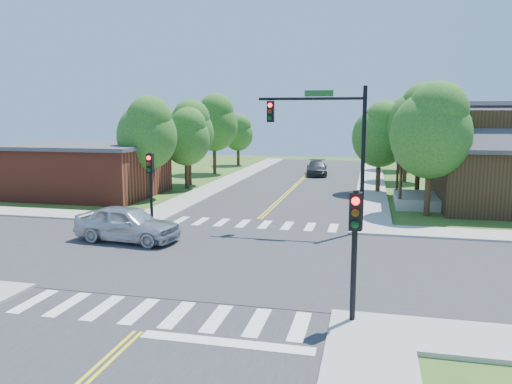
% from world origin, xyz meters
% --- Properties ---
extents(ground, '(100.00, 100.00, 0.00)m').
position_xyz_m(ground, '(0.00, 0.00, 0.00)').
color(ground, '#325119').
rests_on(ground, ground).
extents(road_ns, '(10.00, 90.00, 0.04)m').
position_xyz_m(road_ns, '(0.00, 0.00, 0.02)').
color(road_ns, '#2D2D30').
rests_on(road_ns, ground).
extents(road_ew, '(90.00, 10.00, 0.04)m').
position_xyz_m(road_ew, '(0.00, 0.00, 0.03)').
color(road_ew, '#2D2D30').
rests_on(road_ew, ground).
extents(intersection_patch, '(10.20, 10.20, 0.06)m').
position_xyz_m(intersection_patch, '(0.00, 0.00, 0.00)').
color(intersection_patch, '#2D2D30').
rests_on(intersection_patch, ground).
extents(sidewalk_nw, '(40.00, 40.00, 0.14)m').
position_xyz_m(sidewalk_nw, '(-15.82, 15.82, 0.07)').
color(sidewalk_nw, '#9E9B93').
rests_on(sidewalk_nw, ground).
extents(crosswalk_north, '(8.85, 2.00, 0.01)m').
position_xyz_m(crosswalk_north, '(0.00, 6.20, 0.05)').
color(crosswalk_north, white).
rests_on(crosswalk_north, ground).
extents(crosswalk_south, '(8.85, 2.00, 0.01)m').
position_xyz_m(crosswalk_south, '(0.00, -6.20, 0.05)').
color(crosswalk_south, white).
rests_on(crosswalk_south, ground).
extents(centerline, '(0.30, 90.00, 0.01)m').
position_xyz_m(centerline, '(0.00, 0.00, 0.05)').
color(centerline, yellow).
rests_on(centerline, ground).
extents(stop_bar, '(4.60, 0.45, 0.09)m').
position_xyz_m(stop_bar, '(2.50, -7.60, 0.00)').
color(stop_bar, white).
rests_on(stop_bar, ground).
extents(signal_mast_ne, '(5.30, 0.42, 7.20)m').
position_xyz_m(signal_mast_ne, '(3.91, 5.59, 4.85)').
color(signal_mast_ne, black).
rests_on(signal_mast_ne, ground).
extents(signal_pole_se, '(0.34, 0.42, 3.80)m').
position_xyz_m(signal_pole_se, '(5.60, -5.62, 2.66)').
color(signal_pole_se, black).
rests_on(signal_pole_se, ground).
extents(signal_pole_nw, '(0.34, 0.42, 3.80)m').
position_xyz_m(signal_pole_nw, '(-5.60, 5.58, 2.66)').
color(signal_pole_nw, black).
rests_on(signal_pole_nw, ground).
extents(building_nw, '(10.40, 8.40, 3.73)m').
position_xyz_m(building_nw, '(-14.20, 13.20, 1.88)').
color(building_nw, maroon).
rests_on(building_nw, ground).
extents(tree_e_a, '(4.53, 4.30, 7.70)m').
position_xyz_m(tree_e_a, '(9.32, 10.72, 5.05)').
color(tree_e_a, '#382314').
rests_on(tree_e_a, ground).
extents(tree_e_b, '(4.75, 4.51, 8.07)m').
position_xyz_m(tree_e_b, '(9.35, 17.70, 5.29)').
color(tree_e_b, '#382314').
rests_on(tree_e_b, ground).
extents(tree_e_c, '(4.43, 4.21, 7.54)m').
position_xyz_m(tree_e_c, '(9.01, 25.88, 4.94)').
color(tree_e_c, '#382314').
rests_on(tree_e_c, ground).
extents(tree_e_d, '(4.52, 4.29, 7.68)m').
position_xyz_m(tree_e_d, '(9.07, 35.21, 5.03)').
color(tree_e_d, '#382314').
rests_on(tree_e_d, ground).
extents(tree_w_a, '(4.19, 3.98, 7.12)m').
position_xyz_m(tree_w_a, '(-9.13, 12.96, 4.66)').
color(tree_w_a, '#382314').
rests_on(tree_w_a, ground).
extents(tree_w_b, '(4.16, 3.95, 7.07)m').
position_xyz_m(tree_w_b, '(-8.69, 19.94, 4.63)').
color(tree_w_b, '#382314').
rests_on(tree_w_b, ground).
extents(tree_w_c, '(4.64, 4.41, 7.88)m').
position_xyz_m(tree_w_c, '(-9.06, 28.01, 5.16)').
color(tree_w_c, '#382314').
rests_on(tree_w_c, ground).
extents(tree_w_d, '(3.44, 3.27, 5.86)m').
position_xyz_m(tree_w_d, '(-8.94, 36.67, 3.83)').
color(tree_w_d, '#382314').
rests_on(tree_w_d, ground).
extents(tree_house, '(4.04, 3.84, 6.86)m').
position_xyz_m(tree_house, '(6.64, 18.84, 4.49)').
color(tree_house, '#382314').
rests_on(tree_house, ground).
extents(tree_bldg, '(3.77, 3.59, 6.42)m').
position_xyz_m(tree_bldg, '(-8.18, 17.98, 4.20)').
color(tree_bldg, '#382314').
rests_on(tree_bldg, ground).
extents(car_silver, '(3.06, 5.36, 1.68)m').
position_xyz_m(car_silver, '(-4.85, 1.36, 0.84)').
color(car_silver, silver).
rests_on(car_silver, ground).
extents(car_dgrey, '(2.95, 5.21, 1.39)m').
position_xyz_m(car_dgrey, '(0.96, 28.67, 0.70)').
color(car_dgrey, '#2D2F32').
rests_on(car_dgrey, ground).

